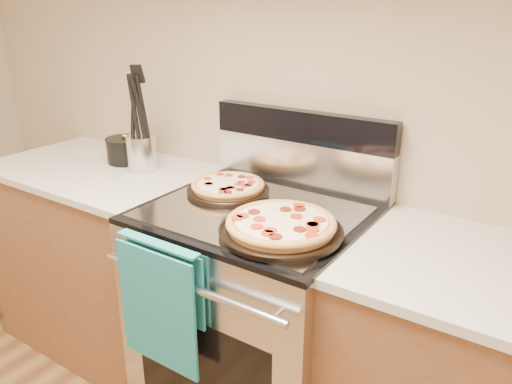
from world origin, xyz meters
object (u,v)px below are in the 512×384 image
Objects in this scene: range_body at (257,322)px; pepperoni_pizza_back at (228,187)px; utensil_crock at (142,153)px; saucepan at (126,151)px; pepperoni_pizza_front at (281,226)px.

pepperoni_pizza_back is (-0.18, 0.07, 0.50)m from range_body.
pepperoni_pizza_back is 0.50m from utensil_crock.
range_body is 0.87m from utensil_crock.
saucepan reaches higher than pepperoni_pizza_back.
utensil_crock is at bearing 175.72° from pepperoni_pizza_back.
range_body is at bearing 143.65° from pepperoni_pizza_front.
pepperoni_pizza_front is 2.44× the size of utensil_crock.
pepperoni_pizza_back is 1.96× the size of utensil_crock.
utensil_crock is (-0.85, 0.24, 0.04)m from pepperoni_pizza_front.
pepperoni_pizza_back is 1.81× the size of saucepan.
pepperoni_pizza_front is 2.24× the size of saucepan.
saucepan is at bearing 162.63° from utensil_crock.
range_body is 0.53m from pepperoni_pizza_back.
saucepan reaches higher than range_body.
range_body is at bearing -21.25° from pepperoni_pizza_back.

